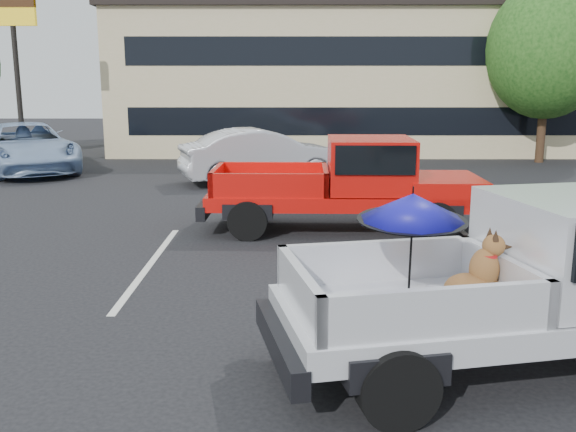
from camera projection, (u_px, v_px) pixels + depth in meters
The scene contains 11 objects.
ground at pixel (333, 304), 9.04m from camera, with size 90.00×90.00×0.00m, color black.
stripe_left at pixel (150, 264), 11.00m from camera, with size 0.12×5.00×0.01m, color silver.
stripe_right at pixel (500, 264), 10.99m from camera, with size 0.12×5.00×0.01m, color silver.
motel_building at pixel (347, 78), 28.90m from camera, with size 20.40×8.40×6.30m.
motel_sign at pixel (14, 33), 21.79m from camera, with size 1.60×0.22×6.00m.
tree_right at pixel (548, 50), 23.80m from camera, with size 4.46×4.46×6.78m.
tree_back at pixel (423, 53), 31.59m from camera, with size 4.68×4.68×7.11m.
silver_pickup at pixel (558, 273), 6.92m from camera, with size 5.97×3.07×2.06m.
red_pickup at pixel (361, 180), 13.31m from camera, with size 5.90×2.29×1.93m.
silver_sedan at pixel (263, 156), 19.68m from camera, with size 1.74×5.00×1.65m, color silver.
blue_suv at pixel (26, 148), 21.90m from camera, with size 2.78×6.03×1.68m, color #85A1C7.
Camera 1 is at (-0.61, -8.58, 3.09)m, focal length 40.00 mm.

